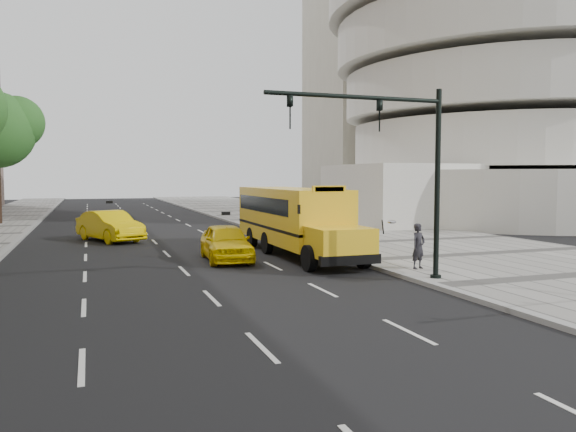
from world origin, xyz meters
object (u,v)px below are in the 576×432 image
object	(u,v)px
school_bus	(292,215)
taxi_far	(110,226)
taxi_near	(226,242)
pedestrian	(418,246)
traffic_signal	(401,159)

from	to	relation	value
school_bus	taxi_far	world-z (taller)	school_bus
taxi_near	pedestrian	xyz separation A→B (m)	(5.95, -5.40, 0.22)
pedestrian	traffic_signal	distance (m)	4.05
school_bus	pedestrian	size ratio (longest dim) A/B	6.91
school_bus	taxi_near	xyz separation A→B (m)	(-3.38, -1.08, -0.99)
school_bus	traffic_signal	world-z (taller)	traffic_signal
taxi_far	pedestrian	distance (m)	17.83
taxi_far	pedestrian	bearing A→B (deg)	-78.70
school_bus	traffic_signal	distance (m)	8.62
taxi_far	taxi_near	bearing A→B (deg)	-88.53
school_bus	taxi_near	distance (m)	3.69
taxi_near	pedestrian	world-z (taller)	pedestrian
school_bus	taxi_near	bearing A→B (deg)	-162.24
taxi_near	taxi_far	world-z (taller)	taxi_far
school_bus	taxi_near	size ratio (longest dim) A/B	2.55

